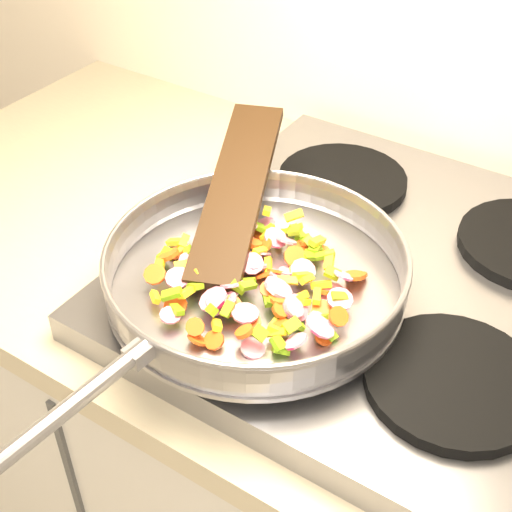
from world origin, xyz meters
The scene contains 7 objects.
cooktop centered at (-0.70, 1.67, 0.92)m, with size 0.60×0.60×0.04m, color #939399.
grate_fl centered at (-0.84, 1.52, 0.95)m, with size 0.19×0.19×0.02m, color black.
grate_fr centered at (-0.56, 1.52, 0.95)m, with size 0.19×0.19×0.02m, color black.
grate_bl centered at (-0.84, 1.81, 0.95)m, with size 0.19×0.19×0.02m, color black.
saute_pan centered at (-0.81, 1.53, 0.99)m, with size 0.40×0.57×0.06m.
vegetable_heap centered at (-0.81, 1.53, 0.98)m, with size 0.27×0.26×0.05m.
wooden_spatula centered at (-0.89, 1.61, 1.02)m, with size 0.30×0.07×0.01m, color black.
Camera 1 is at (-0.46, 0.99, 1.53)m, focal length 50.00 mm.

